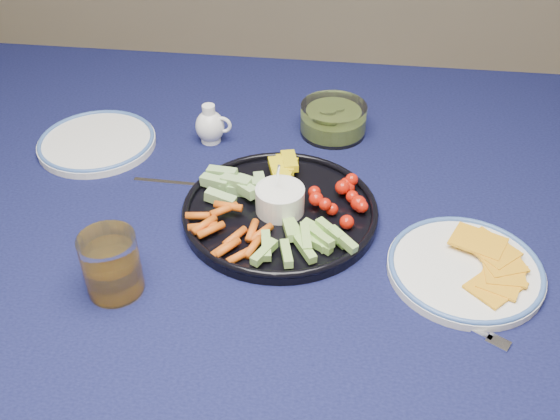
# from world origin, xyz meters

# --- Properties ---
(dining_table) EXTENTS (1.67, 1.07, 0.75)m
(dining_table) POSITION_xyz_m (0.00, 0.00, 0.66)
(dining_table) COLOR #4E2A1A
(dining_table) RESTS_ON ground
(crudite_platter) EXTENTS (0.32, 0.32, 0.10)m
(crudite_platter) POSITION_xyz_m (0.01, -0.06, 0.76)
(crudite_platter) COLOR black
(crudite_platter) RESTS_ON dining_table
(creamer_pitcher) EXTENTS (0.07, 0.06, 0.08)m
(creamer_pitcher) POSITION_xyz_m (-0.15, 0.15, 0.78)
(creamer_pitcher) COLOR white
(creamer_pitcher) RESTS_ON dining_table
(pickle_bowl) EXTENTS (0.13, 0.13, 0.06)m
(pickle_bowl) POSITION_xyz_m (0.08, 0.21, 0.77)
(pickle_bowl) COLOR white
(pickle_bowl) RESTS_ON dining_table
(cheese_plate) EXTENTS (0.23, 0.23, 0.03)m
(cheese_plate) POSITION_xyz_m (0.30, -0.16, 0.76)
(cheese_plate) COLOR white
(cheese_plate) RESTS_ON dining_table
(juice_tumbler) EXTENTS (0.08, 0.08, 0.10)m
(juice_tumbler) POSITION_xyz_m (-0.20, -0.25, 0.79)
(juice_tumbler) COLOR white
(juice_tumbler) RESTS_ON dining_table
(fork_left) EXTENTS (0.14, 0.02, 0.00)m
(fork_left) POSITION_xyz_m (-0.18, 0.01, 0.75)
(fork_left) COLOR white
(fork_left) RESTS_ON dining_table
(fork_right) EXTENTS (0.13, 0.08, 0.00)m
(fork_right) POSITION_xyz_m (0.29, -0.26, 0.75)
(fork_right) COLOR white
(fork_right) RESTS_ON dining_table
(side_plate_extra) EXTENTS (0.22, 0.22, 0.02)m
(side_plate_extra) POSITION_xyz_m (-0.36, 0.11, 0.76)
(side_plate_extra) COLOR white
(side_plate_extra) RESTS_ON dining_table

